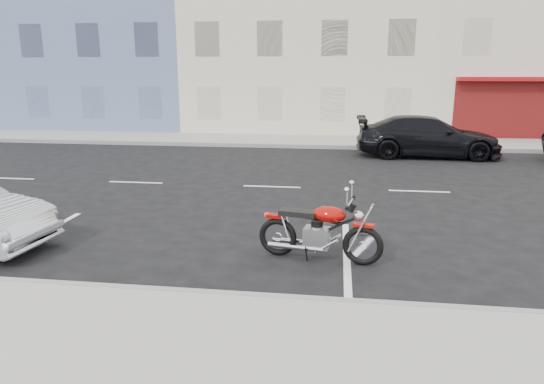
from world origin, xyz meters
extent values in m
plane|color=black|center=(0.00, 0.00, 0.00)|extent=(120.00, 120.00, 0.00)
cube|color=gray|center=(-5.00, 8.70, 0.07)|extent=(80.00, 3.40, 0.15)
cube|color=gray|center=(-5.00, -7.00, 0.08)|extent=(80.00, 0.12, 0.16)
cube|color=gray|center=(-5.00, 7.00, 0.08)|extent=(80.00, 0.12, 0.16)
cube|color=slate|center=(-14.00, 16.30, 6.50)|extent=(12.00, 12.00, 13.00)
cube|color=beige|center=(-2.00, 16.30, 5.75)|extent=(12.00, 12.00, 11.50)
torus|color=black|center=(1.00, -5.50, 0.33)|extent=(0.69, 0.23, 0.68)
torus|color=black|center=(-0.45, -5.25, 0.33)|extent=(0.69, 0.23, 0.68)
cube|color=#9A0A05|center=(1.00, -5.50, 0.68)|extent=(0.36, 0.19, 0.05)
cube|color=#9A0A05|center=(-0.49, -5.24, 0.70)|extent=(0.33, 0.21, 0.06)
cube|color=gray|center=(0.23, -5.37, 0.39)|extent=(0.47, 0.37, 0.35)
ellipsoid|color=#9A0A05|center=(0.43, -5.40, 0.81)|extent=(0.62, 0.44, 0.27)
cube|color=black|center=(-0.10, -5.31, 0.79)|extent=(0.67, 0.37, 0.09)
cylinder|color=silver|center=(0.77, -5.46, 1.05)|extent=(0.16, 0.71, 0.04)
sphere|color=silver|center=(0.91, -5.49, 0.83)|extent=(0.17, 0.17, 0.17)
cylinder|color=silver|center=(-0.13, -5.45, 0.22)|extent=(0.96, 0.25, 0.08)
cylinder|color=silver|center=(-0.08, -5.17, 0.22)|extent=(0.96, 0.25, 0.08)
cylinder|color=silver|center=(0.95, -5.49, 0.63)|extent=(0.39, 0.11, 0.81)
cylinder|color=black|center=(0.45, -5.41, 0.56)|extent=(0.81, 0.19, 0.50)
imported|color=black|center=(3.11, 5.65, 0.76)|extent=(5.26, 2.16, 1.52)
camera|label=1|loc=(-0.23, -13.06, 3.15)|focal=32.00mm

